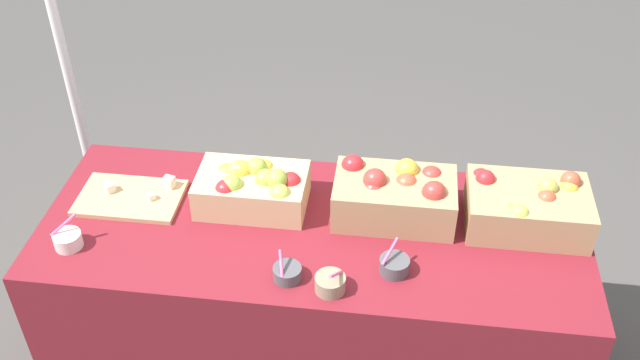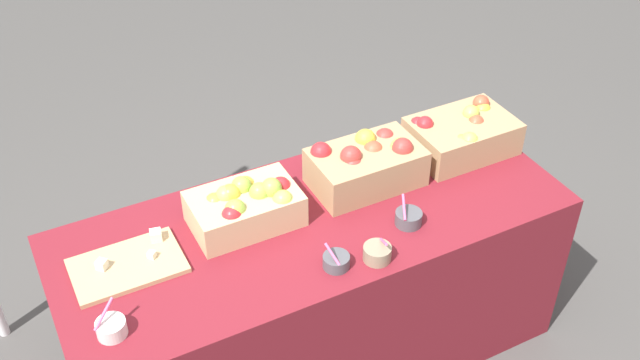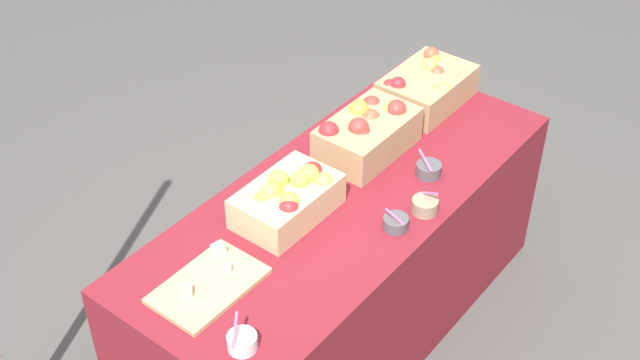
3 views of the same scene
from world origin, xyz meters
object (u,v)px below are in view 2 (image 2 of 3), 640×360
apple_crate_right (245,205)px  sample_bowl_mid (336,261)px  apple_crate_left (462,134)px  cutting_board_back (128,265)px  apple_crate_middle (367,163)px  sample_bowl_far (111,328)px  sample_bowl_extra (408,218)px  sample_bowl_near (377,253)px

apple_crate_right → sample_bowl_mid: bearing=-62.9°
sample_bowl_mid → apple_crate_left: bearing=25.3°
apple_crate_right → cutting_board_back: 0.45m
apple_crate_middle → cutting_board_back: size_ratio=1.13×
sample_bowl_far → sample_bowl_extra: bearing=1.0°
sample_bowl_mid → sample_bowl_extra: (0.34, 0.07, 0.00)m
cutting_board_back → apple_crate_left: bearing=1.8°
sample_bowl_extra → sample_bowl_mid: bearing=-167.6°
sample_bowl_near → cutting_board_back: bearing=155.3°
apple_crate_middle → cutting_board_back: bearing=-177.8°
sample_bowl_far → sample_bowl_extra: (1.09, 0.02, -0.00)m
apple_crate_left → apple_crate_right: size_ratio=1.06×
apple_crate_middle → sample_bowl_extra: apple_crate_middle is taller
apple_crate_middle → sample_bowl_mid: apple_crate_middle is taller
sample_bowl_near → sample_bowl_extra: bearing=28.8°
sample_bowl_near → sample_bowl_extra: 0.22m
apple_crate_left → sample_bowl_near: size_ratio=3.94×
sample_bowl_extra → cutting_board_back: bearing=165.6°
apple_crate_right → sample_bowl_far: (-0.57, -0.30, -0.05)m
apple_crate_right → sample_bowl_extra: bearing=-28.2°
sample_bowl_near → sample_bowl_far: size_ratio=0.92×
cutting_board_back → sample_bowl_extra: sample_bowl_extra is taller
apple_crate_left → sample_bowl_far: (-1.53, -0.31, -0.05)m
apple_crate_middle → apple_crate_right: (-0.50, -0.01, -0.01)m
sample_bowl_near → sample_bowl_extra: sample_bowl_near is taller
sample_bowl_far → sample_bowl_extra: sample_bowl_far is taller
apple_crate_left → cutting_board_back: apple_crate_left is taller
apple_crate_middle → sample_bowl_mid: (-0.32, -0.36, -0.06)m
apple_crate_left → sample_bowl_far: apple_crate_left is taller
cutting_board_back → sample_bowl_near: size_ratio=3.55×
apple_crate_right → cutting_board_back: bearing=-176.2°
apple_crate_middle → sample_bowl_extra: 0.29m
sample_bowl_mid → sample_bowl_far: sample_bowl_far is taller
sample_bowl_far → apple_crate_right: bearing=27.3°
sample_bowl_far → sample_bowl_extra: 1.09m
sample_bowl_extra → apple_crate_left: bearing=33.6°
apple_crate_left → apple_crate_right: 0.96m
apple_crate_left → sample_bowl_mid: (-0.78, -0.37, -0.05)m
apple_crate_left → cutting_board_back: bearing=-178.2°
apple_crate_left → sample_bowl_near: apple_crate_left is taller
apple_crate_middle → apple_crate_right: size_ratio=1.08×
apple_crate_middle → sample_bowl_near: (-0.18, -0.39, -0.06)m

